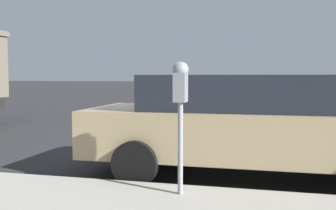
{
  "coord_description": "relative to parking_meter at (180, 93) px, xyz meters",
  "views": [
    {
      "loc": [
        -7.05,
        -1.05,
        1.51
      ],
      "look_at": [
        -2.58,
        0.06,
        1.17
      ],
      "focal_mm": 42.0,
      "sensor_mm": 36.0,
      "label": 1
    }
  ],
  "objects": [
    {
      "name": "parking_meter",
      "position": [
        0.0,
        0.0,
        0.0
      ],
      "size": [
        0.21,
        0.19,
        1.56
      ],
      "color": "gray",
      "rests_on": "sidewalk"
    },
    {
      "name": "car_tan",
      "position": [
        1.53,
        -0.73,
        -0.5
      ],
      "size": [
        2.12,
        4.96,
        1.53
      ],
      "rotation": [
        0.0,
        0.0,
        3.15
      ],
      "color": "tan",
      "rests_on": "ground_plane"
    },
    {
      "name": "ground_plane",
      "position": [
        2.59,
        0.09,
        -1.31
      ],
      "size": [
        220.0,
        220.0,
        0.0
      ],
      "primitive_type": "plane",
      "color": "#2B2B2D"
    }
  ]
}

